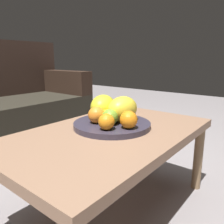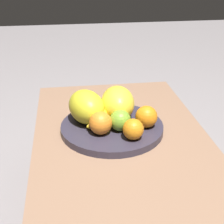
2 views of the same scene
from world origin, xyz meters
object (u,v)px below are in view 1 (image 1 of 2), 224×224
Objects in this scene: orange_right at (106,122)px; banana_bunch at (109,115)px; melon_smaller_beside at (103,106)px; coffee_table at (110,140)px; orange_left at (96,115)px; melon_large_front at (123,109)px; apple_right at (110,117)px; fruit_bowl at (112,125)px; orange_front at (129,120)px.

banana_bunch is at bearing 35.60° from orange_right.
orange_right is at bearing -134.93° from melon_smaller_beside.
coffee_table is 12.65× the size of orange_left.
orange_left is at bearing -156.47° from melon_smaller_beside.
melon_smaller_beside is at bearing 65.62° from banana_bunch.
banana_bunch is (-0.04, 0.06, -0.03)m from melon_large_front.
orange_left is 1.06× the size of apple_right.
fruit_bowl is 2.22× the size of melon_large_front.
orange_left is (-0.01, 0.08, 0.11)m from coffee_table.
orange_left reaches higher than apple_right.
coffee_table is at bearing -83.58° from orange_left.
orange_right reaches higher than banana_bunch.
orange_left reaches higher than orange_front.
fruit_bowl is (0.05, 0.03, 0.06)m from coffee_table.
melon_large_front is at bearing -83.74° from melon_smaller_beside.
coffee_table is at bearing -137.95° from apple_right.
fruit_bowl is 0.13m from orange_right.
melon_large_front is 0.13m from orange_left.
apple_right is (-0.08, -0.11, -0.02)m from melon_smaller_beside.
fruit_bowl is 5.24× the size of orange_right.
coffee_table is at bearing 179.91° from melon_large_front.
orange_right is at bearing -170.00° from melon_large_front.
apple_right is (0.06, 0.03, 0.00)m from orange_right.
coffee_table is 0.08m from fruit_bowl.
orange_right reaches higher than fruit_bowl.
orange_right is (-0.11, -0.06, 0.05)m from fruit_bowl.
melon_smaller_beside is 0.20m from orange_right.
orange_right is at bearing -144.40° from banana_bunch.
melon_smaller_beside is at bearing 23.53° from orange_left.
melon_smaller_beside reaches higher than fruit_bowl.
banana_bunch is at bearing 74.17° from fruit_bowl.
orange_left is at bearing 96.42° from coffee_table.
melon_large_front is at bearing -3.26° from apple_right.
orange_front is at bearing -108.05° from melon_smaller_beside.
melon_large_front reaches higher than banana_bunch.
fruit_bowl is 0.09m from orange_left.
orange_right is (-0.05, -0.10, -0.00)m from orange_left.
melon_large_front is 0.12m from orange_front.
melon_large_front is at bearing -30.27° from fruit_bowl.
apple_right is (-0.09, 0.01, -0.02)m from melon_large_front.
orange_front is (-0.08, -0.09, -0.02)m from melon_large_front.
banana_bunch is (0.12, 0.08, -0.00)m from orange_right.
banana_bunch is at bearing -17.16° from orange_left.
orange_left is at bearing 101.34° from apple_right.
melon_smaller_beside is 0.10m from orange_left.
apple_right reaches higher than coffee_table.
fruit_bowl is at bearing -39.46° from orange_left.
orange_left is (-0.11, 0.08, -0.02)m from melon_large_front.
orange_right is at bearing -153.03° from apple_right.
orange_left is 0.07m from banana_bunch.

